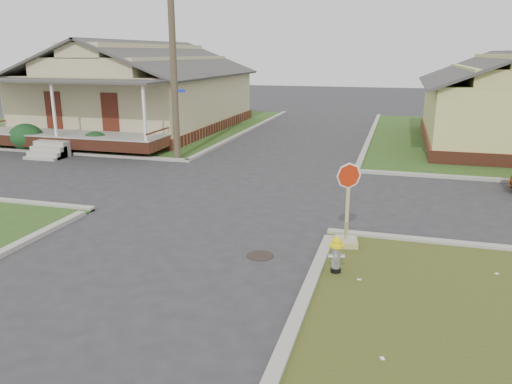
# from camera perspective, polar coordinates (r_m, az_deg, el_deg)

# --- Properties ---
(ground) EXTENTS (120.00, 120.00, 0.00)m
(ground) POSITION_cam_1_polar(r_m,az_deg,el_deg) (12.83, -8.46, -5.34)
(ground) COLOR #2C2B2E
(ground) RESTS_ON ground
(verge_far_left) EXTENTS (19.00, 19.00, 0.05)m
(verge_far_left) POSITION_cam_1_polar(r_m,az_deg,el_deg) (34.36, -16.04, 7.47)
(verge_far_left) COLOR #284F1C
(verge_far_left) RESTS_ON ground
(curbs) EXTENTS (80.00, 40.00, 0.12)m
(curbs) POSITION_cam_1_polar(r_m,az_deg,el_deg) (17.27, -1.66, 0.34)
(curbs) COLOR #A29F92
(curbs) RESTS_ON ground
(manhole) EXTENTS (0.64, 0.64, 0.01)m
(manhole) POSITION_cam_1_polar(r_m,az_deg,el_deg) (11.68, 0.49, -7.29)
(manhole) COLOR black
(manhole) RESTS_ON ground
(corner_house) EXTENTS (10.10, 15.50, 5.30)m
(corner_house) POSITION_cam_1_polar(r_m,az_deg,el_deg) (31.49, -12.89, 11.12)
(corner_house) COLOR brown
(corner_house) RESTS_ON ground
(side_house_yellow) EXTENTS (7.60, 11.60, 4.70)m
(side_house_yellow) POSITION_cam_1_polar(r_m,az_deg,el_deg) (27.91, 26.47, 9.17)
(side_house_yellow) COLOR brown
(side_house_yellow) RESTS_ON ground
(utility_pole) EXTENTS (1.80, 0.28, 9.00)m
(utility_pole) POSITION_cam_1_polar(r_m,az_deg,el_deg) (21.84, -9.48, 15.72)
(utility_pole) COLOR #473829
(utility_pole) RESTS_ON ground
(fire_hydrant) EXTENTS (0.30, 0.30, 0.81)m
(fire_hydrant) POSITION_cam_1_polar(r_m,az_deg,el_deg) (10.72, 9.18, -6.85)
(fire_hydrant) COLOR black
(fire_hydrant) RESTS_ON ground
(stop_sign) EXTENTS (0.58, 0.57, 2.05)m
(stop_sign) POSITION_cam_1_polar(r_m,az_deg,el_deg) (12.22, 10.28, -4.05)
(stop_sign) COLOR tan
(stop_sign) RESTS_ON ground
(hedge_left) EXTENTS (1.56, 1.28, 1.19)m
(hedge_left) POSITION_cam_1_polar(r_m,az_deg,el_deg) (26.43, -24.76, 5.71)
(hedge_left) COLOR #133517
(hedge_left) RESTS_ON verge_far_left
(hedge_right) EXTENTS (1.33, 1.09, 1.02)m
(hedge_right) POSITION_cam_1_polar(r_m,az_deg,el_deg) (24.54, -17.85, 5.52)
(hedge_right) COLOR #133517
(hedge_right) RESTS_ON verge_far_left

